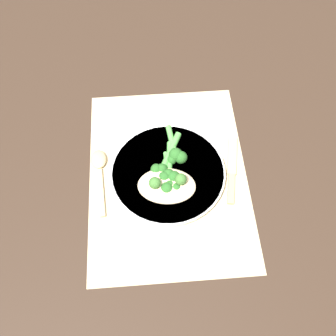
# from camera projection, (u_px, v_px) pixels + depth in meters

# --- Properties ---
(ground_plane) EXTENTS (3.00, 3.00, 0.00)m
(ground_plane) POSITION_uv_depth(u_px,v_px,m) (168.00, 176.00, 0.87)
(ground_plane) COLOR #332319
(placemat) EXTENTS (0.47, 0.35, 0.00)m
(placemat) POSITION_uv_depth(u_px,v_px,m) (168.00, 175.00, 0.87)
(placemat) COLOR #C6B289
(placemat) RESTS_ON ground_plane
(plate) EXTENTS (0.25, 0.25, 0.01)m
(plate) POSITION_uv_depth(u_px,v_px,m) (168.00, 173.00, 0.86)
(plate) COLOR white
(plate) RESTS_ON placemat
(chicken_fillet) EXTENTS (0.10, 0.13, 0.02)m
(chicken_fillet) POSITION_uv_depth(u_px,v_px,m) (167.00, 186.00, 0.83)
(chicken_fillet) COLOR beige
(chicken_fillet) RESTS_ON plate
(pesto_dollop_primary) EXTENTS (0.03, 0.03, 0.03)m
(pesto_dollop_primary) POSITION_uv_depth(u_px,v_px,m) (155.00, 183.00, 0.81)
(pesto_dollop_primary) COLOR #3D702D
(pesto_dollop_primary) RESTS_ON chicken_fillet
(pesto_dollop_secondary) EXTENTS (0.03, 0.03, 0.03)m
(pesto_dollop_secondary) POSITION_uv_depth(u_px,v_px,m) (181.00, 179.00, 0.82)
(pesto_dollop_secondary) COLOR #3D702D
(pesto_dollop_secondary) RESTS_ON chicken_fillet
(broccoli_stalk_left) EXTENTS (0.11, 0.05, 0.03)m
(broccoli_stalk_left) POSITION_uv_depth(u_px,v_px,m) (170.00, 185.00, 0.83)
(broccoli_stalk_left) COLOR #51A847
(broccoli_stalk_left) RESTS_ON plate
(broccoli_stalk_rear) EXTENTS (0.11, 0.05, 0.03)m
(broccoli_stalk_rear) POSITION_uv_depth(u_px,v_px,m) (170.00, 174.00, 0.84)
(broccoli_stalk_rear) COLOR #51A847
(broccoli_stalk_rear) RESTS_ON plate
(broccoli_stalk_right) EXTENTS (0.11, 0.08, 0.02)m
(broccoli_stalk_right) POSITION_uv_depth(u_px,v_px,m) (164.00, 162.00, 0.86)
(broccoli_stalk_right) COLOR #51A847
(broccoli_stalk_right) RESTS_ON plate
(broccoli_stalk_front) EXTENTS (0.11, 0.04, 0.03)m
(broccoli_stalk_front) POSITION_uv_depth(u_px,v_px,m) (176.00, 154.00, 0.87)
(broccoli_stalk_front) COLOR #51A847
(broccoli_stalk_front) RESTS_ON plate
(knife) EXTENTS (0.17, 0.05, 0.01)m
(knife) POSITION_uv_depth(u_px,v_px,m) (232.00, 170.00, 0.87)
(knife) COLOR tan
(knife) RESTS_ON placemat
(spoon) EXTENTS (0.17, 0.04, 0.01)m
(spoon) POSITION_uv_depth(u_px,v_px,m) (99.00, 166.00, 0.88)
(spoon) COLOR tan
(spoon) RESTS_ON placemat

